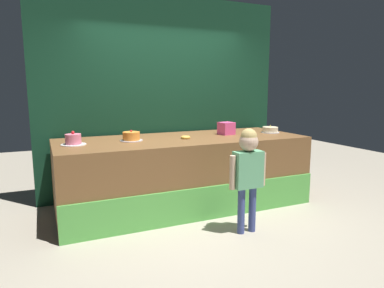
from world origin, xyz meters
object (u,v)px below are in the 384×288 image
(cake_left, at_px, (73,140))
(cake_right, at_px, (270,130))
(child_figure, at_px, (248,166))
(donut, at_px, (186,137))
(cake_center, at_px, (131,137))
(pink_box, at_px, (226,128))

(cake_left, relative_size, cake_right, 1.08)
(child_figure, xyz_separation_m, donut, (-0.29, 1.05, 0.20))
(donut, bearing_deg, cake_left, 176.70)
(child_figure, relative_size, cake_right, 4.34)
(cake_center, distance_m, cake_right, 2.10)
(pink_box, xyz_separation_m, donut, (-0.70, -0.15, -0.07))
(cake_center, bearing_deg, cake_left, -177.21)
(cake_left, bearing_deg, donut, -3.30)
(child_figure, height_order, cake_left, child_figure)
(child_figure, xyz_separation_m, cake_left, (-1.69, 1.13, 0.24))
(pink_box, relative_size, cake_right, 0.72)
(cake_left, bearing_deg, cake_right, -0.58)
(child_figure, bearing_deg, cake_left, 146.26)
(child_figure, height_order, cake_center, child_figure)
(cake_right, bearing_deg, donut, -177.86)
(child_figure, xyz_separation_m, cake_center, (-0.99, 1.16, 0.23))
(donut, distance_m, cake_right, 1.40)
(cake_left, relative_size, cake_center, 1.01)
(child_figure, xyz_separation_m, pink_box, (0.41, 1.20, 0.27))
(pink_box, bearing_deg, donut, -167.91)
(donut, bearing_deg, cake_center, 170.68)
(child_figure, distance_m, cake_left, 2.05)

